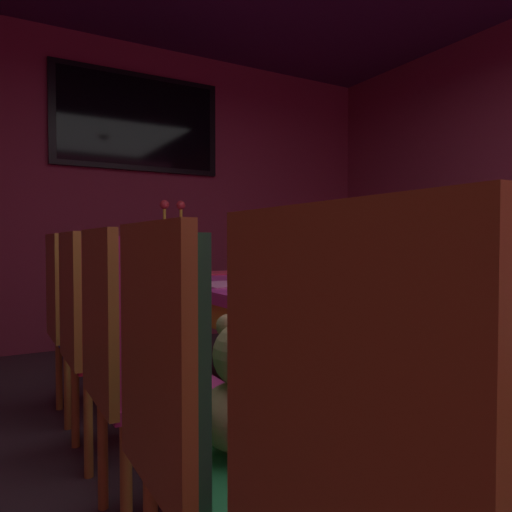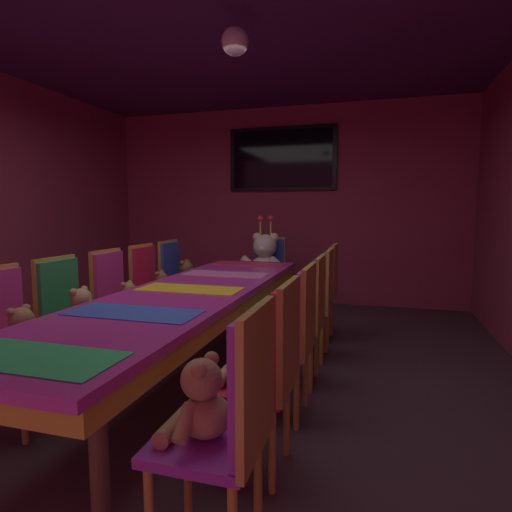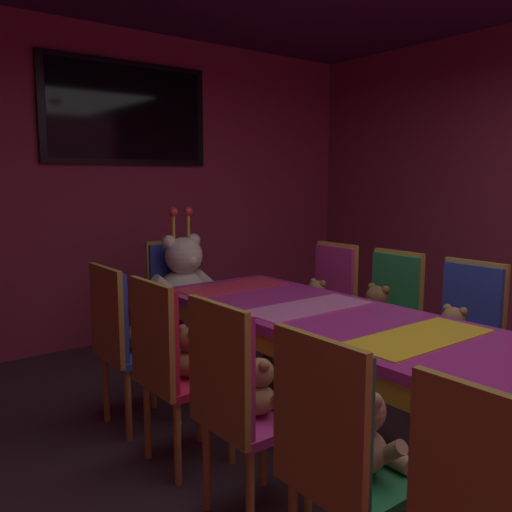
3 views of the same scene
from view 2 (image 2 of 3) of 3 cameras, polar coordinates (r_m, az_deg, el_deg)
The scene contains 29 objects.
ground_plane at distance 3.38m, azimuth -8.75°, elevation -16.91°, with size 7.90×7.90×0.00m, color #3F2D38.
wall_back at distance 6.16m, azimuth 3.72°, elevation 6.94°, with size 5.20×0.12×2.80m, color #99334C.
banquet_table at distance 3.18m, azimuth -8.94°, elevation -5.95°, with size 0.90×3.56×0.75m.
chair_left_1 at distance 3.02m, azimuth -31.14°, elevation -8.63°, with size 0.42×0.41×0.98m.
teddy_left_1 at distance 2.92m, azimuth -29.17°, elevation -9.24°, with size 0.24×0.31×0.30m.
chair_left_2 at distance 3.42m, azimuth -24.49°, elevation -6.65°, with size 0.42×0.41×0.98m.
teddy_left_2 at distance 3.33m, azimuth -22.56°, elevation -6.99°, with size 0.26×0.33×0.31m.
chair_left_3 at distance 3.87m, azimuth -18.70°, elevation -4.96°, with size 0.42×0.41×0.98m.
teddy_left_3 at distance 3.79m, azimuth -16.91°, elevation -5.53°, with size 0.21×0.27×0.26m.
chair_left_4 at distance 4.34m, azimuth -14.37°, elevation -3.61°, with size 0.42×0.41×0.98m.
teddy_left_4 at distance 4.28m, azimuth -12.71°, elevation -4.03°, with size 0.22×0.28×0.27m.
chair_left_5 at distance 4.83m, azimuth -10.99°, elevation -2.55°, with size 0.42×0.41×0.98m.
teddy_left_5 at distance 4.76m, azimuth -9.43°, elevation -2.68°, with size 0.26×0.33×0.31m.
chair_right_0 at distance 1.65m, azimuth -2.62°, elevation -19.94°, with size 0.42×0.41×0.98m.
teddy_right_0 at distance 1.70m, azimuth -7.56°, elevation -19.23°, with size 0.26×0.34×0.32m.
chair_right_1 at distance 2.14m, azimuth 2.35°, elevation -13.71°, with size 0.42×0.41×0.98m.
teddy_right_1 at distance 2.18m, azimuth -1.47°, elevation -13.51°, with size 0.25×0.33×0.31m.
chair_right_2 at distance 2.69m, azimuth 5.49°, elevation -9.51°, with size 0.42×0.41×0.98m.
teddy_right_2 at distance 2.73m, azimuth 2.49°, elevation -9.77°, with size 0.22×0.29×0.27m.
chair_right_3 at distance 3.21m, azimuth 7.29°, elevation -6.94°, with size 0.42×0.41×0.98m.
teddy_right_3 at distance 3.24m, azimuth 4.76°, elevation -7.14°, with size 0.23×0.29×0.28m.
chair_right_4 at distance 3.77m, azimuth 8.76°, elevation -4.98°, with size 0.42×0.41×0.98m.
teddy_right_4 at distance 3.79m, azimuth 6.56°, elevation -4.94°, with size 0.26×0.33×0.31m.
chair_right_5 at distance 4.33m, azimuth 9.56°, elevation -3.54°, with size 0.42×0.41×0.98m.
teddy_right_5 at distance 4.35m, azimuth 7.69°, elevation -3.77°, with size 0.22×0.28×0.27m.
throne_chair at distance 5.35m, azimuth 1.64°, elevation -1.57°, with size 0.41×0.42×0.98m.
king_teddy_bear at distance 5.18m, azimuth 1.19°, elevation -0.52°, with size 0.62×0.48×0.80m.
wall_tv at distance 6.11m, azimuth 3.57°, elevation 13.06°, with size 1.54×0.06×0.89m.
pendant_light at distance 3.43m, azimuth -2.88°, elevation 27.15°, with size 0.20×0.20×0.20m, color white.
Camera 2 is at (1.32, -2.81, 1.33)m, focal length 29.39 mm.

